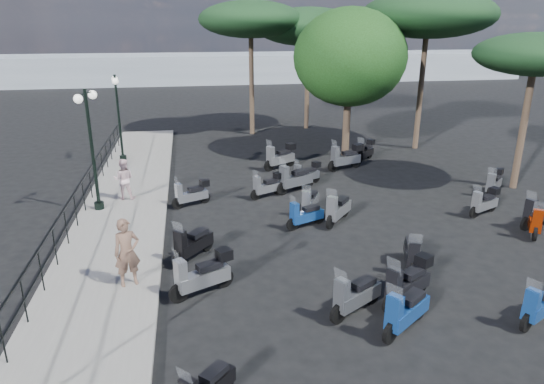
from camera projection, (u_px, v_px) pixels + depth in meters
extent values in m
plane|color=black|center=(339.00, 259.00, 13.91)|extent=(120.00, 120.00, 0.00)
cube|color=slate|center=(117.00, 231.00, 15.62)|extent=(3.00, 30.00, 0.15)
cylinder|color=black|center=(2.00, 339.00, 9.30)|extent=(0.04, 0.04, 1.10)
cylinder|color=black|center=(24.00, 301.00, 10.57)|extent=(0.04, 0.04, 1.10)
cylinder|color=black|center=(41.00, 271.00, 11.84)|extent=(0.04, 0.04, 1.10)
cylinder|color=black|center=(55.00, 246.00, 13.11)|extent=(0.04, 0.04, 1.10)
cylinder|color=black|center=(66.00, 227.00, 14.38)|extent=(0.04, 0.04, 1.10)
cylinder|color=black|center=(76.00, 210.00, 15.65)|extent=(0.04, 0.04, 1.10)
cylinder|color=black|center=(84.00, 196.00, 16.93)|extent=(0.04, 0.04, 1.10)
cylinder|color=black|center=(91.00, 184.00, 18.20)|extent=(0.04, 0.04, 1.10)
cylinder|color=black|center=(97.00, 173.00, 19.47)|extent=(0.04, 0.04, 1.10)
cylinder|color=black|center=(102.00, 164.00, 20.74)|extent=(0.04, 0.04, 1.10)
cylinder|color=black|center=(107.00, 156.00, 22.01)|extent=(0.04, 0.04, 1.10)
cylinder|color=black|center=(111.00, 148.00, 23.28)|extent=(0.04, 0.04, 1.10)
cylinder|color=black|center=(115.00, 142.00, 24.56)|extent=(0.04, 0.04, 1.10)
cylinder|color=black|center=(118.00, 136.00, 25.83)|extent=(0.04, 0.04, 1.10)
cylinder|color=black|center=(121.00, 131.00, 27.10)|extent=(0.04, 0.04, 1.10)
cube|color=black|center=(69.00, 202.00, 14.84)|extent=(0.04, 26.00, 0.04)
cube|color=black|center=(71.00, 218.00, 15.02)|extent=(0.04, 26.00, 0.04)
cylinder|color=black|center=(99.00, 205.00, 17.24)|extent=(0.34, 0.34, 0.25)
cylinder|color=black|center=(92.00, 151.00, 16.58)|extent=(0.12, 0.12, 4.23)
cylinder|color=black|center=(85.00, 93.00, 15.93)|extent=(0.33, 0.92, 0.04)
sphere|color=white|center=(92.00, 95.00, 16.41)|extent=(0.30, 0.30, 0.30)
sphere|color=white|center=(78.00, 99.00, 15.52)|extent=(0.30, 0.30, 0.30)
cylinder|color=black|center=(123.00, 158.00, 23.30)|extent=(0.32, 0.32, 0.24)
cylinder|color=black|center=(119.00, 119.00, 22.67)|extent=(0.11, 0.11, 4.04)
cylinder|color=black|center=(115.00, 78.00, 22.05)|extent=(0.17, 0.90, 0.04)
sphere|color=white|center=(115.00, 79.00, 22.50)|extent=(0.28, 0.28, 0.28)
sphere|color=white|center=(115.00, 81.00, 21.68)|extent=(0.28, 0.28, 0.28)
imported|color=brown|center=(127.00, 252.00, 12.02)|extent=(0.75, 0.61, 1.77)
imported|color=silver|center=(124.00, 179.00, 18.01)|extent=(0.80, 0.65, 1.54)
cylinder|color=black|center=(227.00, 380.00, 8.92)|extent=(0.36, 0.37, 0.42)
cube|color=black|center=(214.00, 372.00, 8.52)|extent=(0.56, 0.57, 0.12)
plane|color=white|center=(185.00, 377.00, 7.83)|extent=(0.29, 0.28, 0.33)
cylinder|color=black|center=(179.00, 259.00, 13.38)|extent=(0.40, 0.44, 0.49)
cylinder|color=black|center=(207.00, 243.00, 14.37)|extent=(0.40, 0.44, 0.49)
cube|color=black|center=(195.00, 244.00, 13.86)|extent=(1.13, 1.23, 0.35)
cube|color=black|center=(198.00, 233.00, 13.90)|extent=(0.63, 0.66, 0.14)
cube|color=black|center=(180.00, 243.00, 13.29)|extent=(0.38, 0.37, 0.71)
plane|color=white|center=(178.00, 228.00, 13.09)|extent=(0.35, 0.31, 0.38)
cylinder|color=black|center=(179.00, 293.00, 11.70)|extent=(0.50, 0.31, 0.50)
cylinder|color=black|center=(224.00, 278.00, 12.39)|extent=(0.50, 0.31, 0.50)
cube|color=gray|center=(204.00, 278.00, 12.01)|extent=(1.39, 0.91, 0.36)
cube|color=black|center=(209.00, 265.00, 12.01)|extent=(0.70, 0.56, 0.15)
cube|color=gray|center=(181.00, 274.00, 11.59)|extent=(0.34, 0.38, 0.74)
plane|color=white|center=(177.00, 257.00, 11.40)|extent=(0.25, 0.40, 0.39)
cube|color=black|center=(224.00, 254.00, 12.18)|extent=(0.47, 0.46, 0.27)
cylinder|color=black|center=(178.00, 203.00, 17.60)|extent=(0.43, 0.26, 0.44)
cylinder|color=black|center=(205.00, 198.00, 18.17)|extent=(0.43, 0.26, 0.44)
cube|color=#9C9FA6|center=(192.00, 196.00, 17.86)|extent=(1.20, 0.76, 0.31)
cube|color=black|center=(196.00, 189.00, 17.85)|extent=(0.61, 0.47, 0.13)
cube|color=#9C9FA6|center=(179.00, 192.00, 17.50)|extent=(0.29, 0.33, 0.63)
plane|color=white|center=(177.00, 182.00, 17.34)|extent=(0.21, 0.34, 0.34)
cube|color=black|center=(204.00, 183.00, 17.99)|extent=(0.40, 0.39, 0.24)
cylinder|color=black|center=(256.00, 195.00, 18.48)|extent=(0.42, 0.27, 0.42)
cylinder|color=black|center=(278.00, 189.00, 19.08)|extent=(0.42, 0.27, 0.42)
cube|color=#9C9FA6|center=(268.00, 188.00, 18.75)|extent=(1.16, 0.79, 0.30)
cube|color=black|center=(271.00, 181.00, 18.76)|extent=(0.59, 0.48, 0.12)
cube|color=#9C9FA6|center=(257.00, 184.00, 18.39)|extent=(0.29, 0.32, 0.62)
plane|color=white|center=(256.00, 175.00, 18.23)|extent=(0.21, 0.33, 0.33)
cube|color=black|center=(278.00, 176.00, 18.90)|extent=(0.40, 0.39, 0.23)
cylinder|color=black|center=(390.00, 333.00, 10.22)|extent=(0.47, 0.38, 0.50)
cylinder|color=black|center=(419.00, 309.00, 11.07)|extent=(0.47, 0.38, 0.50)
cube|color=navy|center=(407.00, 312.00, 10.62)|extent=(1.31, 1.09, 0.36)
cube|color=black|center=(413.00, 297.00, 10.64)|extent=(0.69, 0.62, 0.15)
cube|color=navy|center=(394.00, 311.00, 10.11)|extent=(0.37, 0.39, 0.73)
plane|color=white|center=(395.00, 293.00, 9.91)|extent=(0.30, 0.37, 0.39)
cylinder|color=black|center=(338.00, 314.00, 10.89)|extent=(0.47, 0.34, 0.49)
cylinder|color=black|center=(372.00, 294.00, 11.66)|extent=(0.47, 0.34, 0.49)
cube|color=#494C51|center=(358.00, 296.00, 11.24)|extent=(1.32, 0.99, 0.35)
cube|color=black|center=(363.00, 283.00, 11.26)|extent=(0.68, 0.58, 0.14)
cube|color=#494C51|center=(342.00, 294.00, 10.79)|extent=(0.35, 0.38, 0.72)
plane|color=white|center=(341.00, 277.00, 10.59)|extent=(0.27, 0.37, 0.38)
cylinder|color=black|center=(306.00, 212.00, 16.75)|extent=(0.30, 0.43, 0.44)
cylinder|color=black|center=(314.00, 202.00, 17.73)|extent=(0.30, 0.43, 0.44)
cube|color=#9C9FA6|center=(311.00, 202.00, 17.22)|extent=(0.87, 1.20, 0.31)
cube|color=black|center=(312.00, 194.00, 17.28)|extent=(0.52, 0.62, 0.13)
cube|color=#9C9FA6|center=(307.00, 200.00, 16.67)|extent=(0.34, 0.31, 0.65)
plane|color=white|center=(306.00, 189.00, 16.48)|extent=(0.34, 0.24, 0.34)
cylinder|color=black|center=(330.00, 222.00, 15.89)|extent=(0.40, 0.45, 0.50)
cylinder|color=black|center=(345.00, 210.00, 16.90)|extent=(0.40, 0.45, 0.50)
cube|color=gray|center=(339.00, 210.00, 16.37)|extent=(1.15, 1.26, 0.35)
cube|color=black|center=(341.00, 200.00, 16.42)|extent=(0.64, 0.68, 0.15)
cube|color=gray|center=(332.00, 207.00, 15.80)|extent=(0.39, 0.38, 0.73)
plane|color=white|center=(332.00, 194.00, 15.59)|extent=(0.35, 0.32, 0.39)
cylinder|color=black|center=(269.00, 166.00, 22.03)|extent=(0.51, 0.36, 0.52)
cylinder|color=black|center=(290.00, 161.00, 22.82)|extent=(0.51, 0.36, 0.52)
cube|color=gray|center=(281.00, 159.00, 22.39)|extent=(1.41, 1.04, 0.37)
cube|color=black|center=(284.00, 152.00, 22.40)|extent=(0.73, 0.61, 0.15)
cube|color=gray|center=(270.00, 155.00, 21.91)|extent=(0.37, 0.40, 0.76)
plane|color=white|center=(269.00, 144.00, 21.71)|extent=(0.28, 0.40, 0.41)
cube|color=black|center=(291.00, 146.00, 22.60)|extent=(0.50, 0.49, 0.28)
cylinder|color=black|center=(390.00, 303.00, 11.30)|extent=(0.49, 0.35, 0.50)
cylinder|color=black|center=(421.00, 285.00, 12.08)|extent=(0.49, 0.35, 0.50)
cube|color=black|center=(408.00, 286.00, 11.66)|extent=(1.36, 1.01, 0.36)
cube|color=black|center=(413.00, 273.00, 11.67)|extent=(0.70, 0.60, 0.15)
cube|color=black|center=(394.00, 283.00, 11.19)|extent=(0.36, 0.39, 0.74)
plane|color=white|center=(394.00, 266.00, 11.00)|extent=(0.28, 0.39, 0.39)
cube|color=black|center=(424.00, 260.00, 11.87)|extent=(0.48, 0.47, 0.27)
cylinder|color=black|center=(292.00, 224.00, 15.76)|extent=(0.44, 0.25, 0.43)
cylinder|color=black|center=(319.00, 218.00, 16.31)|extent=(0.44, 0.25, 0.43)
cube|color=navy|center=(307.00, 216.00, 16.00)|extent=(1.20, 0.74, 0.31)
cube|color=black|center=(311.00, 208.00, 16.00)|extent=(0.61, 0.46, 0.13)
cube|color=navy|center=(294.00, 212.00, 15.66)|extent=(0.29, 0.33, 0.63)
plane|color=white|center=(293.00, 201.00, 15.49)|extent=(0.20, 0.34, 0.34)
cylinder|color=black|center=(282.00, 189.00, 19.00)|extent=(0.52, 0.35, 0.53)
cylinder|color=black|center=(308.00, 182.00, 19.76)|extent=(0.52, 0.35, 0.53)
cube|color=#494C51|center=(296.00, 180.00, 19.35)|extent=(1.46, 1.00, 0.38)
cube|color=black|center=(300.00, 172.00, 19.35)|extent=(0.75, 0.60, 0.16)
cube|color=#494C51|center=(284.00, 176.00, 18.88)|extent=(0.37, 0.41, 0.78)
plane|color=white|center=(283.00, 164.00, 18.67)|extent=(0.27, 0.41, 0.41)
cylinder|color=black|center=(296.00, 182.00, 19.90)|extent=(0.42, 0.28, 0.43)
cylinder|color=black|center=(316.00, 177.00, 20.52)|extent=(0.42, 0.28, 0.43)
cube|color=#494C51|center=(307.00, 176.00, 20.18)|extent=(1.18, 0.81, 0.31)
cube|color=black|center=(310.00, 170.00, 20.19)|extent=(0.60, 0.49, 0.13)
cube|color=#494C51|center=(298.00, 172.00, 19.81)|extent=(0.30, 0.33, 0.63)
plane|color=white|center=(297.00, 163.00, 19.64)|extent=(0.22, 0.34, 0.33)
cube|color=black|center=(316.00, 164.00, 20.34)|extent=(0.40, 0.40, 0.23)
cylinder|color=black|center=(527.00, 322.00, 10.61)|extent=(0.45, 0.30, 0.46)
cube|color=navy|center=(542.00, 306.00, 10.90)|extent=(1.26, 0.86, 0.33)
cube|color=navy|center=(532.00, 304.00, 10.50)|extent=(0.32, 0.35, 0.67)
plane|color=white|center=(534.00, 287.00, 10.33)|extent=(0.23, 0.36, 0.36)
cylinder|color=black|center=(412.00, 270.00, 12.85)|extent=(0.25, 0.46, 0.46)
cylinder|color=black|center=(409.00, 251.00, 13.91)|extent=(0.25, 0.46, 0.46)
cube|color=black|center=(411.00, 254.00, 13.37)|extent=(0.74, 1.27, 0.32)
cube|color=black|center=(411.00, 242.00, 13.43)|extent=(0.47, 0.64, 0.13)
cube|color=black|center=(414.00, 254.00, 12.78)|extent=(0.34, 0.30, 0.67)
plane|color=white|center=(415.00, 240.00, 12.58)|extent=(0.36, 0.20, 0.35)
cylinder|color=black|center=(474.00, 212.00, 16.78)|extent=(0.43, 0.26, 0.43)
cylinder|color=black|center=(492.00, 206.00, 17.36)|extent=(0.43, 0.26, 0.43)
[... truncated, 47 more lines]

